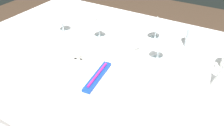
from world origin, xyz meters
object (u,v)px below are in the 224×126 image
object	(u,v)px
dinner_plate	(98,79)
wine_glass_left	(62,17)
wine_glass_right	(160,42)
napkin_folded	(224,73)
fork_inner	(67,65)
wine_glass_centre	(157,24)
toothbrush_package	(98,76)
drink_tumbler	(192,39)
coffee_cup_right	(127,42)
spoon_soup	(135,87)
coffee_cup_far	(90,15)
spoon_dessert	(142,88)
wine_glass_far	(99,23)
fork_outer	(74,66)

from	to	relation	value
dinner_plate	wine_glass_left	size ratio (longest dim) A/B	1.78
wine_glass_right	napkin_folded	distance (m)	0.30
fork_inner	wine_glass_centre	bearing A→B (deg)	59.53
dinner_plate	toothbrush_package	distance (m)	0.02
toothbrush_package	drink_tumbler	world-z (taller)	drink_tumbler
coffee_cup_right	drink_tumbler	world-z (taller)	drink_tumbler
fork_inner	spoon_soup	xyz separation A→B (m)	(0.34, 0.03, 0.00)
dinner_plate	coffee_cup_far	bearing A→B (deg)	128.26
wine_glass_left	fork_inner	bearing A→B (deg)	-46.91
dinner_plate	coffee_cup_right	xyz separation A→B (m)	(-0.01, 0.29, 0.03)
toothbrush_package	spoon_dessert	xyz separation A→B (m)	(0.18, 0.05, -0.02)
dinner_plate	fork_inner	size ratio (longest dim) A/B	1.14
toothbrush_package	wine_glass_far	world-z (taller)	wine_glass_far
wine_glass_left	wine_glass_right	bearing A→B (deg)	1.07
dinner_plate	spoon_soup	world-z (taller)	dinner_plate
wine_glass_far	napkin_folded	xyz separation A→B (m)	(0.66, -0.10, -0.01)
wine_glass_right	drink_tumbler	bearing A→B (deg)	61.54
fork_inner	spoon_soup	world-z (taller)	spoon_soup
fork_outer	wine_glass_right	world-z (taller)	wine_glass_right
fork_outer	wine_glass_centre	bearing A→B (deg)	61.57
coffee_cup_right	wine_glass_left	xyz separation A→B (m)	(-0.41, -0.02, 0.05)
wine_glass_far	fork_outer	bearing A→B (deg)	-80.84
coffee_cup_right	napkin_folded	bearing A→B (deg)	-8.35
coffee_cup_right	toothbrush_package	bearing A→B (deg)	-88.34
spoon_soup	wine_glass_far	world-z (taller)	wine_glass_far
fork_inner	drink_tumbler	bearing A→B (deg)	45.78
dinner_plate	wine_glass_left	world-z (taller)	wine_glass_left
napkin_folded	toothbrush_package	bearing A→B (deg)	-154.10
toothbrush_package	wine_glass_right	distance (m)	0.33
wine_glass_centre	napkin_folded	size ratio (longest dim) A/B	0.94
fork_outer	wine_glass_far	world-z (taller)	wine_glass_far
toothbrush_package	coffee_cup_right	distance (m)	0.29
wine_glass_centre	drink_tumbler	size ratio (longest dim) A/B	1.33
coffee_cup_far	drink_tumbler	xyz separation A→B (m)	(0.63, 0.02, -0.00)
fork_inner	wine_glass_centre	distance (m)	0.52
fork_outer	coffee_cup_right	size ratio (longest dim) A/B	1.89
wine_glass_centre	wine_glass_left	size ratio (longest dim) A/B	1.00
dinner_plate	coffee_cup_right	bearing A→B (deg)	91.66
dinner_plate	wine_glass_far	distance (m)	0.39
toothbrush_package	fork_outer	xyz separation A→B (m)	(-0.15, 0.03, -0.02)
fork_outer	drink_tumbler	xyz separation A→B (m)	(0.42, 0.45, 0.04)
napkin_folded	wine_glass_right	bearing A→B (deg)	168.19
wine_glass_left	drink_tumbler	size ratio (longest dim) A/B	1.33
wine_glass_far	napkin_folded	bearing A→B (deg)	-8.67
drink_tumbler	napkin_folded	xyz separation A→B (m)	(0.19, -0.26, 0.03)
toothbrush_package	spoon_soup	world-z (taller)	toothbrush_package
toothbrush_package	coffee_cup_far	xyz separation A→B (m)	(-0.37, 0.46, 0.02)
fork_outer	wine_glass_centre	distance (m)	0.50
spoon_dessert	dinner_plate	bearing A→B (deg)	-164.32
fork_outer	wine_glass_right	distance (m)	0.41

